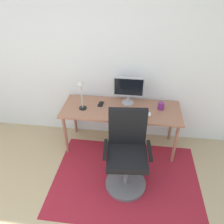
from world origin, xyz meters
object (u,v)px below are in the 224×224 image
at_px(coffee_cup, 161,106).
at_px(cell_phone, 101,104).
at_px(office_chair, 127,157).
at_px(desk, 121,112).
at_px(keyboard, 129,115).
at_px(monitor, 129,88).
at_px(computer_mouse, 149,114).
at_px(desk_lamp, 81,89).

relative_size(coffee_cup, cell_phone, 0.72).
distance_m(coffee_cup, office_chair, 0.92).
bearing_deg(cell_phone, desk, -8.37).
xyz_separation_m(keyboard, coffee_cup, (0.44, 0.22, 0.04)).
bearing_deg(desk, monitor, 63.03).
relative_size(monitor, computer_mouse, 4.28).
bearing_deg(cell_phone, computer_mouse, -9.79).
bearing_deg(office_chair, coffee_cup, 55.73).
distance_m(cell_phone, desk_lamp, 0.42).
xyz_separation_m(keyboard, cell_phone, (-0.42, 0.23, -0.00)).
bearing_deg(cell_phone, desk_lamp, -143.31).
height_order(desk, coffee_cup, coffee_cup).
height_order(desk, cell_phone, cell_phone).
relative_size(coffee_cup, office_chair, 0.10).
bearing_deg(desk, computer_mouse, -16.55).
bearing_deg(keyboard, monitor, 95.22).
height_order(keyboard, office_chair, office_chair).
bearing_deg(desk_lamp, monitor, 20.47).
bearing_deg(computer_mouse, coffee_cup, 46.68).
bearing_deg(coffee_cup, office_chair, -119.22).
bearing_deg(desk_lamp, desk, 6.85).
bearing_deg(computer_mouse, monitor, 136.89).
distance_m(computer_mouse, coffee_cup, 0.25).
distance_m(keyboard, office_chair, 0.60).
xyz_separation_m(desk, office_chair, (0.14, -0.70, -0.18)).
relative_size(desk, desk_lamp, 3.78).
height_order(keyboard, computer_mouse, computer_mouse).
relative_size(computer_mouse, desk_lamp, 0.23).
bearing_deg(desk_lamp, cell_phone, 31.04).
bearing_deg(desk, coffee_cup, 6.18).
distance_m(desk, coffee_cup, 0.58).
relative_size(coffee_cup, desk_lamp, 0.23).
bearing_deg(computer_mouse, office_chair, -113.82).
height_order(monitor, keyboard, monitor).
height_order(computer_mouse, coffee_cup, coffee_cup).
height_order(coffee_cup, cell_phone, coffee_cup).
bearing_deg(desk_lamp, coffee_cup, 6.51).
bearing_deg(desk_lamp, keyboard, -7.74).
xyz_separation_m(desk, keyboard, (0.12, -0.16, 0.07)).
distance_m(computer_mouse, cell_phone, 0.73).
xyz_separation_m(keyboard, desk_lamp, (-0.66, 0.09, 0.31)).
xyz_separation_m(coffee_cup, desk_lamp, (-1.10, -0.13, 0.26)).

